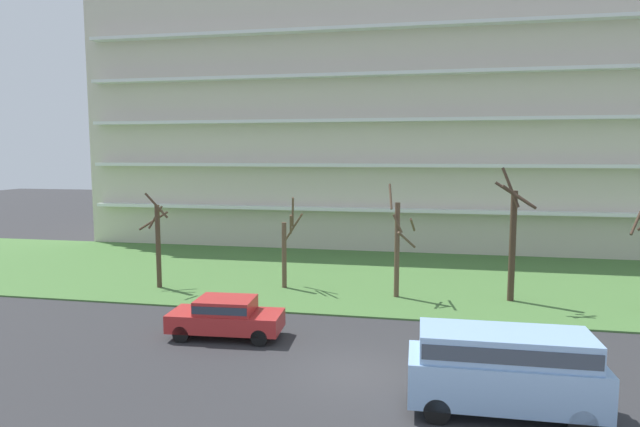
# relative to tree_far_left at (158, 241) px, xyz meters

# --- Properties ---
(ground) EXTENTS (160.00, 160.00, 0.00)m
(ground) POSITION_rel_tree_far_left_xyz_m (11.77, -9.11, -2.56)
(ground) COLOR #2D2D30
(grass_lawn_strip) EXTENTS (80.00, 16.00, 0.08)m
(grass_lawn_strip) POSITION_rel_tree_far_left_xyz_m (11.77, 4.89, -2.52)
(grass_lawn_strip) COLOR #477238
(grass_lawn_strip) RESTS_ON ground
(apartment_building) EXTENTS (48.45, 14.55, 19.12)m
(apartment_building) POSITION_rel_tree_far_left_xyz_m (11.77, 19.69, 7.00)
(apartment_building) COLOR beige
(apartment_building) RESTS_ON ground
(tree_far_left) EXTENTS (1.93, 1.93, 5.21)m
(tree_far_left) POSITION_rel_tree_far_left_xyz_m (0.00, 0.00, 0.00)
(tree_far_left) COLOR #4C3828
(tree_far_left) RESTS_ON ground
(tree_left) EXTENTS (1.29, 1.39, 4.96)m
(tree_left) POSITION_rel_tree_far_left_xyz_m (6.72, 1.28, -0.35)
(tree_left) COLOR brown
(tree_left) RESTS_ON ground
(tree_center) EXTENTS (1.41, 1.62, 5.74)m
(tree_center) POSITION_rel_tree_far_left_xyz_m (12.66, 0.44, 0.13)
(tree_center) COLOR brown
(tree_center) RESTS_ON ground
(tree_right) EXTENTS (1.93, 1.20, 6.57)m
(tree_right) POSITION_rel_tree_far_left_xyz_m (18.09, 0.71, 0.64)
(tree_right) COLOR #423023
(tree_right) RESTS_ON ground
(van_blue_near_left) EXTENTS (5.23, 2.07, 2.36)m
(van_blue_near_left) POSITION_rel_tree_far_left_xyz_m (16.15, -11.11, -1.17)
(van_blue_near_left) COLOR #8CB2E0
(van_blue_near_left) RESTS_ON ground
(sedan_red_center_left) EXTENTS (4.50, 2.05, 1.57)m
(sedan_red_center_left) POSITION_rel_tree_far_left_xyz_m (6.33, -6.61, -1.69)
(sedan_red_center_left) COLOR #B22828
(sedan_red_center_left) RESTS_ON ground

